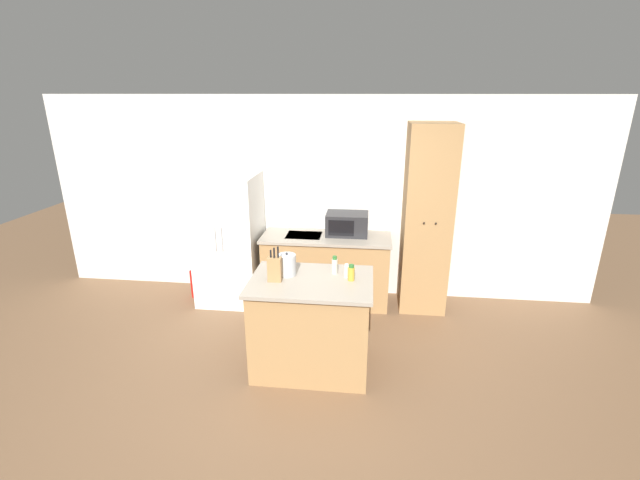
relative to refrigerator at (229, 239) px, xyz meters
name	(u,v)px	position (x,y,z in m)	size (l,w,h in m)	color
ground_plane	(288,400)	(1.10, -1.93, -0.83)	(14.00, 14.00, 0.00)	brown
wall_back	(318,199)	(1.10, 0.40, 0.47)	(7.20, 0.06, 2.60)	beige
refrigerator	(229,239)	(0.00, 0.00, 0.00)	(0.78, 0.77, 1.67)	white
back_counter	(326,269)	(1.25, 0.07, -0.38)	(1.63, 0.65, 0.90)	#9E7547
pantry_cabinet	(426,220)	(2.47, 0.08, 0.32)	(0.56, 0.60, 2.30)	#9E7547
kitchen_island	(311,324)	(1.25, -1.38, -0.36)	(1.16, 0.83, 0.95)	#9E7547
microwave	(347,224)	(1.50, 0.17, 0.21)	(0.52, 0.38, 0.28)	#232326
knife_block	(275,269)	(0.92, -1.44, 0.23)	(0.13, 0.08, 0.34)	#9E7547
spice_bottle_tall_dark	(346,271)	(1.58, -1.28, 0.17)	(0.05, 0.05, 0.14)	beige
spice_bottle_short_red	(351,273)	(1.63, -1.35, 0.19)	(0.06, 0.06, 0.16)	gold
spice_bottle_amber_oil	(335,265)	(1.46, -1.20, 0.20)	(0.06, 0.06, 0.18)	beige
kettle	(287,265)	(1.00, -1.28, 0.21)	(0.18, 0.18, 0.23)	#B2B5B7
fire_extinguisher	(195,283)	(-0.51, -0.02, -0.64)	(0.12, 0.12, 0.44)	red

